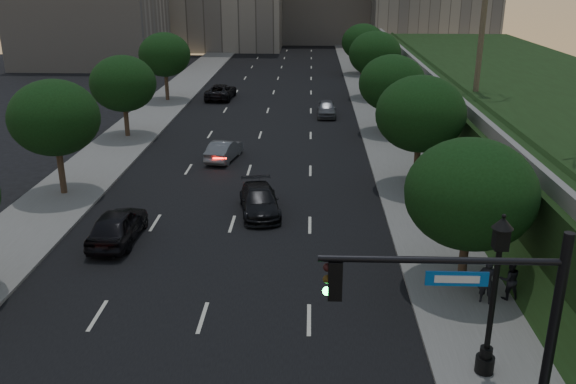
{
  "coord_description": "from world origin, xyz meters",
  "views": [
    {
      "loc": [
        3.95,
        -14.74,
        12.3
      ],
      "look_at": [
        3.06,
        9.1,
        3.6
      ],
      "focal_mm": 38.0,
      "sensor_mm": 36.0,
      "label": 1
    }
  ],
  "objects_px": {
    "sedan_near_left": "(118,225)",
    "pedestrian_c": "(450,208)",
    "sedan_near_right": "(260,201)",
    "traffic_signal_mast": "(500,362)",
    "street_lamp": "(492,304)",
    "pedestrian_b": "(510,279)",
    "sedan_mid_left": "(224,150)",
    "sedan_far_right": "(327,108)",
    "sedan_far_left": "(221,92)",
    "pedestrian_a": "(487,281)"
  },
  "relations": [
    {
      "from": "traffic_signal_mast",
      "to": "sedan_far_left",
      "type": "xyz_separation_m",
      "value": [
        -13.6,
        48.92,
        -2.92
      ]
    },
    {
      "from": "street_lamp",
      "to": "sedan_near_right",
      "type": "height_order",
      "value": "street_lamp"
    },
    {
      "from": "sedan_far_left",
      "to": "pedestrian_a",
      "type": "height_order",
      "value": "pedestrian_a"
    },
    {
      "from": "street_lamp",
      "to": "sedan_far_right",
      "type": "bearing_deg",
      "value": 96.55
    },
    {
      "from": "sedan_near_right",
      "to": "pedestrian_a",
      "type": "xyz_separation_m",
      "value": [
        9.52,
        -9.29,
        0.38
      ]
    },
    {
      "from": "sedan_near_left",
      "to": "sedan_far_left",
      "type": "xyz_separation_m",
      "value": [
        0.06,
        34.63,
        -0.07
      ]
    },
    {
      "from": "traffic_signal_mast",
      "to": "sedan_far_right",
      "type": "bearing_deg",
      "value": 94.23
    },
    {
      "from": "pedestrian_a",
      "to": "pedestrian_c",
      "type": "relative_size",
      "value": 1.04
    },
    {
      "from": "sedan_far_left",
      "to": "pedestrian_a",
      "type": "bearing_deg",
      "value": 115.33
    },
    {
      "from": "sedan_mid_left",
      "to": "sedan_far_left",
      "type": "bearing_deg",
      "value": -70.28
    },
    {
      "from": "street_lamp",
      "to": "sedan_far_right",
      "type": "distance_m",
      "value": 37.26
    },
    {
      "from": "pedestrian_c",
      "to": "sedan_near_left",
      "type": "bearing_deg",
      "value": 20.55
    },
    {
      "from": "street_lamp",
      "to": "sedan_mid_left",
      "type": "bearing_deg",
      "value": 116.36
    },
    {
      "from": "sedan_mid_left",
      "to": "pedestrian_c",
      "type": "height_order",
      "value": "pedestrian_c"
    },
    {
      "from": "pedestrian_a",
      "to": "pedestrian_c",
      "type": "xyz_separation_m",
      "value": [
        0.25,
        7.77,
        -0.04
      ]
    },
    {
      "from": "sedan_far_right",
      "to": "pedestrian_a",
      "type": "xyz_separation_m",
      "value": [
        5.42,
        -32.58,
        0.36
      ]
    },
    {
      "from": "sedan_far_left",
      "to": "sedan_near_left",
      "type": "bearing_deg",
      "value": 93.5
    },
    {
      "from": "sedan_near_left",
      "to": "sedan_near_right",
      "type": "bearing_deg",
      "value": -148.55
    },
    {
      "from": "traffic_signal_mast",
      "to": "sedan_mid_left",
      "type": "height_order",
      "value": "traffic_signal_mast"
    },
    {
      "from": "sedan_near_left",
      "to": "sedan_far_right",
      "type": "relative_size",
      "value": 1.15
    },
    {
      "from": "traffic_signal_mast",
      "to": "pedestrian_b",
      "type": "distance_m",
      "value": 10.15
    },
    {
      "from": "sedan_mid_left",
      "to": "sedan_near_right",
      "type": "bearing_deg",
      "value": 119.51
    },
    {
      "from": "street_lamp",
      "to": "pedestrian_c",
      "type": "xyz_separation_m",
      "value": [
        1.43,
        12.16,
        -1.6
      ]
    },
    {
      "from": "sedan_far_right",
      "to": "pedestrian_c",
      "type": "xyz_separation_m",
      "value": [
        5.68,
        -24.81,
        0.32
      ]
    },
    {
      "from": "traffic_signal_mast",
      "to": "sedan_near_left",
      "type": "bearing_deg",
      "value": 133.72
    },
    {
      "from": "sedan_near_left",
      "to": "sedan_near_right",
      "type": "height_order",
      "value": "sedan_near_left"
    },
    {
      "from": "sedan_near_right",
      "to": "sedan_near_left",
      "type": "bearing_deg",
      "value": -159.27
    },
    {
      "from": "sedan_near_left",
      "to": "sedan_far_right",
      "type": "xyz_separation_m",
      "value": [
        10.6,
        27.16,
        -0.11
      ]
    },
    {
      "from": "sedan_far_right",
      "to": "pedestrian_a",
      "type": "bearing_deg",
      "value": -80.23
    },
    {
      "from": "sedan_near_right",
      "to": "traffic_signal_mast",
      "type": "bearing_deg",
      "value": -78.5
    },
    {
      "from": "sedan_near_right",
      "to": "pedestrian_b",
      "type": "bearing_deg",
      "value": -50.5
    },
    {
      "from": "sedan_near_left",
      "to": "pedestrian_c",
      "type": "xyz_separation_m",
      "value": [
        16.28,
        2.35,
        0.21
      ]
    },
    {
      "from": "sedan_far_right",
      "to": "pedestrian_a",
      "type": "relative_size",
      "value": 2.28
    },
    {
      "from": "traffic_signal_mast",
      "to": "pedestrian_a",
      "type": "bearing_deg",
      "value": 75.12
    },
    {
      "from": "traffic_signal_mast",
      "to": "sedan_near_right",
      "type": "bearing_deg",
      "value": 111.54
    },
    {
      "from": "sedan_far_left",
      "to": "pedestrian_b",
      "type": "xyz_separation_m",
      "value": [
        16.93,
        -39.71,
        0.24
      ]
    },
    {
      "from": "sedan_far_right",
      "to": "pedestrian_b",
      "type": "bearing_deg",
      "value": -78.47
    },
    {
      "from": "sedan_far_right",
      "to": "pedestrian_b",
      "type": "distance_m",
      "value": 32.87
    },
    {
      "from": "street_lamp",
      "to": "sedan_far_left",
      "type": "bearing_deg",
      "value": 108.4
    },
    {
      "from": "sedan_mid_left",
      "to": "sedan_far_left",
      "type": "xyz_separation_m",
      "value": [
        -3.21,
        21.09,
        0.06
      ]
    },
    {
      "from": "traffic_signal_mast",
      "to": "sedan_near_right",
      "type": "xyz_separation_m",
      "value": [
        -7.17,
        18.16,
        -2.98
      ]
    },
    {
      "from": "sedan_mid_left",
      "to": "pedestrian_a",
      "type": "xyz_separation_m",
      "value": [
        12.75,
        -18.96,
        0.38
      ]
    },
    {
      "from": "traffic_signal_mast",
      "to": "pedestrian_b",
      "type": "relative_size",
      "value": 4.17
    },
    {
      "from": "sedan_near_left",
      "to": "sedan_far_left",
      "type": "relative_size",
      "value": 0.89
    },
    {
      "from": "sedan_near_left",
      "to": "pedestrian_c",
      "type": "bearing_deg",
      "value": -171.1
    },
    {
      "from": "sedan_near_right",
      "to": "sedan_far_right",
      "type": "height_order",
      "value": "sedan_far_right"
    },
    {
      "from": "sedan_mid_left",
      "to": "pedestrian_b",
      "type": "bearing_deg",
      "value": 137.45
    },
    {
      "from": "street_lamp",
      "to": "pedestrian_b",
      "type": "bearing_deg",
      "value": 65.58
    },
    {
      "from": "sedan_mid_left",
      "to": "pedestrian_a",
      "type": "distance_m",
      "value": 22.85
    },
    {
      "from": "sedan_far_left",
      "to": "pedestrian_c",
      "type": "bearing_deg",
      "value": 120.28
    }
  ]
}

